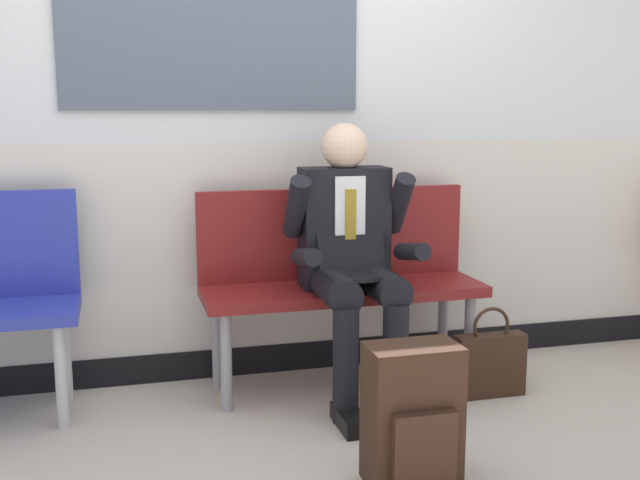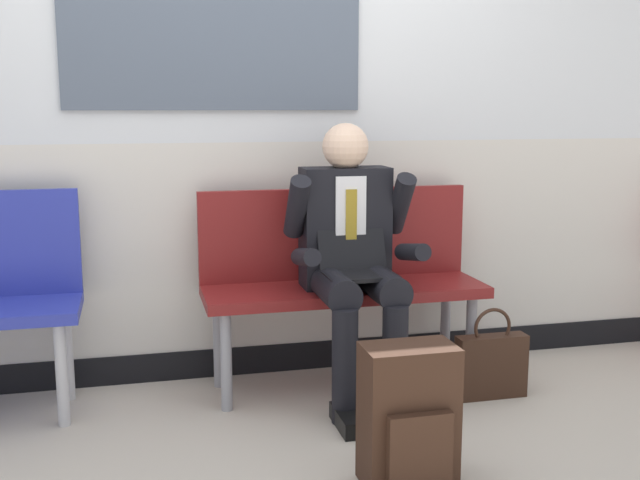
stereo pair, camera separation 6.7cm
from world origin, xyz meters
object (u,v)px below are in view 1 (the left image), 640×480
(bench_with_person, at_px, (339,270))
(backpack, at_px, (413,416))
(handbag, at_px, (490,363))
(person_seated, at_px, (352,254))

(bench_with_person, xyz_separation_m, backpack, (-0.04, -1.04, -0.30))
(backpack, bearing_deg, handbag, 46.11)
(backpack, distance_m, handbag, 0.95)
(backpack, bearing_deg, bench_with_person, 87.94)
(handbag, bearing_deg, person_seated, 165.54)
(backpack, bearing_deg, person_seated, 87.45)
(person_seated, xyz_separation_m, backpack, (-0.04, -0.84, -0.42))
(bench_with_person, bearing_deg, person_seated, -90.00)
(bench_with_person, distance_m, person_seated, 0.23)
(bench_with_person, distance_m, handbag, 0.82)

